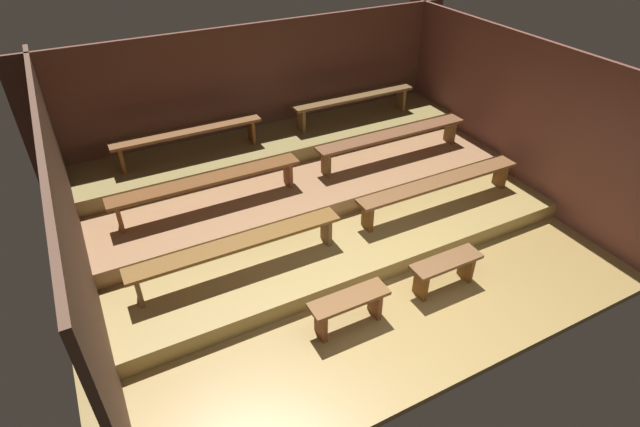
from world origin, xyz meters
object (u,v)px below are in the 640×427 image
(bench_lower_left, at_px, (238,246))
(bench_middle_right, at_px, (392,137))
(bench_lower_right, at_px, (440,184))
(bench_floor_left, at_px, (349,305))
(bench_floor_right, at_px, (445,268))
(bench_middle_left, at_px, (207,183))
(bench_upper_right, at_px, (354,100))
(bench_upper_left, at_px, (188,134))

(bench_lower_left, xyz_separation_m, bench_middle_right, (2.88, 1.13, 0.23))
(bench_lower_right, height_order, bench_middle_right, bench_middle_right)
(bench_floor_left, height_order, bench_middle_right, bench_middle_right)
(bench_floor_right, distance_m, bench_middle_right, 2.48)
(bench_middle_left, relative_size, bench_upper_right, 1.17)
(bench_middle_left, height_order, bench_upper_left, bench_upper_left)
(bench_floor_right, bearing_deg, bench_lower_left, 151.10)
(bench_middle_left, xyz_separation_m, bench_upper_right, (2.79, 1.04, 0.22))
(bench_floor_left, height_order, bench_lower_left, bench_lower_left)
(bench_lower_right, xyz_separation_m, bench_middle_left, (-2.88, 1.13, 0.23))
(bench_floor_right, xyz_separation_m, bench_upper_right, (0.71, 3.33, 0.73))
(bench_middle_right, bearing_deg, bench_middle_left, 180.00)
(bench_middle_left, height_order, bench_middle_right, same)
(bench_floor_left, relative_size, bench_upper_right, 0.42)
(bench_floor_right, height_order, bench_lower_left, bench_lower_left)
(bench_floor_left, xyz_separation_m, bench_upper_right, (2.02, 3.33, 0.73))
(bench_lower_left, xyz_separation_m, bench_upper_right, (2.82, 2.17, 0.45))
(bench_lower_right, bearing_deg, bench_middle_left, 158.56)
(bench_floor_right, height_order, bench_upper_left, bench_upper_left)
(bench_floor_left, bearing_deg, bench_middle_right, 47.78)
(bench_upper_left, bearing_deg, bench_floor_right, -58.86)
(bench_floor_right, relative_size, bench_lower_left, 0.35)
(bench_lower_left, distance_m, bench_middle_right, 3.11)
(bench_upper_right, bearing_deg, bench_middle_right, -86.27)
(bench_floor_left, bearing_deg, bench_floor_right, 0.00)
(bench_floor_left, relative_size, bench_middle_left, 0.36)
(bench_middle_left, bearing_deg, bench_lower_left, -91.18)
(bench_middle_right, xyz_separation_m, bench_upper_left, (-2.79, 1.04, 0.22))
(bench_lower_right, bearing_deg, bench_middle_right, 91.18)
(bench_floor_left, bearing_deg, bench_middle_left, 108.71)
(bench_middle_left, relative_size, bench_middle_right, 1.00)
(bench_middle_right, relative_size, bench_upper_right, 1.17)
(bench_floor_right, height_order, bench_lower_right, bench_lower_right)
(bench_lower_left, relative_size, bench_upper_left, 1.19)
(bench_lower_right, bearing_deg, bench_upper_right, 92.40)
(bench_upper_left, bearing_deg, bench_upper_right, 0.00)
(bench_middle_left, xyz_separation_m, bench_upper_left, (0.07, 1.04, 0.22))
(bench_middle_right, bearing_deg, bench_floor_right, -108.71)
(bench_middle_left, bearing_deg, bench_floor_left, -71.29)
(bench_floor_right, bearing_deg, bench_upper_left, 121.14)
(bench_upper_left, bearing_deg, bench_lower_right, -37.64)
(bench_middle_right, bearing_deg, bench_lower_left, -158.56)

